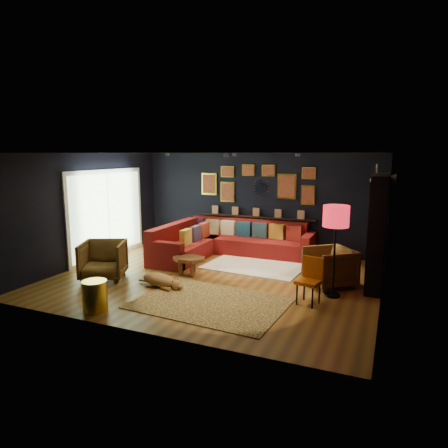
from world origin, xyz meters
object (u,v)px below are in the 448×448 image
at_px(armchair_right, 330,265).
at_px(floor_lamp, 336,220).
at_px(coffee_table, 189,261).
at_px(orange_chair, 310,277).
at_px(gold_stool, 95,296).
at_px(sectional, 222,243).
at_px(dog, 159,277).
at_px(armchair_left, 103,258).
at_px(pouf, 187,250).

distance_m(armchair_right, floor_lamp, 1.16).
relative_size(coffee_table, orange_chair, 0.95).
distance_m(coffee_table, gold_stool, 2.40).
distance_m(sectional, floor_lamp, 3.75).
height_order(armchair_right, dog, armchair_right).
height_order(armchair_left, dog, armchair_left).
relative_size(pouf, orange_chair, 0.73).
bearing_deg(coffee_table, armchair_right, 9.44).
xyz_separation_m(coffee_table, pouf, (-0.70, 1.18, -0.10)).
bearing_deg(coffee_table, sectional, 90.45).
xyz_separation_m(sectional, dog, (-0.19, -2.71, -0.13)).
relative_size(armchair_left, dog, 0.80).
xyz_separation_m(armchair_right, floor_lamp, (0.15, -0.57, 1.00)).
bearing_deg(gold_stool, armchair_right, 39.69).
bearing_deg(gold_stool, floor_lamp, 32.34).
bearing_deg(pouf, armchair_left, -111.50).
relative_size(coffee_table, armchair_right, 0.92).
bearing_deg(floor_lamp, gold_stool, -147.66).
bearing_deg(pouf, coffee_table, -59.38).
height_order(gold_stool, dog, gold_stool).
xyz_separation_m(armchair_right, dog, (-3.08, -1.37, -0.23)).
bearing_deg(gold_stool, armchair_left, 125.19).
distance_m(sectional, armchair_right, 3.19).
relative_size(sectional, armchair_left, 3.87).
xyz_separation_m(coffee_table, gold_stool, (-0.52, -2.34, -0.07)).
xyz_separation_m(sectional, armchair_right, (2.89, -1.34, 0.10)).
bearing_deg(pouf, armchair_right, -11.14).
height_order(coffee_table, armchair_left, armchair_left).
bearing_deg(orange_chair, coffee_table, -179.19).
height_order(sectional, floor_lamp, floor_lamp).
distance_m(coffee_table, armchair_left, 1.79).
xyz_separation_m(armchair_left, floor_lamp, (4.55, 0.82, 0.98)).
bearing_deg(gold_stool, coffee_table, 77.38).
height_order(pouf, dog, pouf).
height_order(orange_chair, dog, orange_chair).
xyz_separation_m(armchair_left, gold_stool, (1.00, -1.42, -0.19)).
distance_m(sectional, coffee_table, 1.81).
relative_size(pouf, armchair_right, 0.71).
bearing_deg(floor_lamp, pouf, 161.05).
xyz_separation_m(coffee_table, armchair_left, (-1.53, -0.92, 0.12)).
bearing_deg(orange_chair, gold_stool, -138.32).
xyz_separation_m(armchair_right, gold_stool, (-3.40, -2.82, -0.17)).
bearing_deg(dog, pouf, 116.46).
distance_m(armchair_right, orange_chair, 1.09).
height_order(armchair_left, gold_stool, armchair_left).
relative_size(armchair_left, armchair_right, 1.04).
distance_m(armchair_left, floor_lamp, 4.73).
bearing_deg(sectional, gold_stool, -97.00).
distance_m(orange_chair, dog, 2.94).
height_order(armchair_right, orange_chair, armchair_right).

